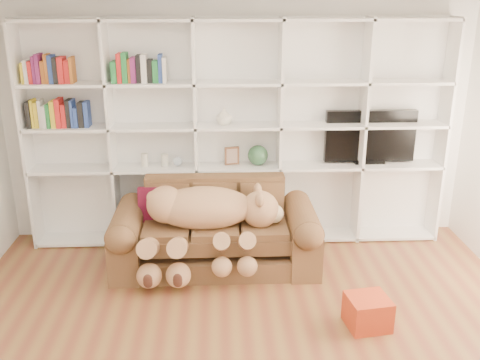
{
  "coord_description": "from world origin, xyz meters",
  "views": [
    {
      "loc": [
        -0.22,
        -3.17,
        2.63
      ],
      "look_at": [
        -0.01,
        1.63,
        0.93
      ],
      "focal_mm": 40.0,
      "sensor_mm": 36.0,
      "label": 1
    }
  ],
  "objects_px": {
    "sofa": "(216,235)",
    "tv": "(370,137)",
    "gift_box": "(368,312)",
    "teddy_bear": "(205,219)"
  },
  "relations": [
    {
      "from": "gift_box",
      "to": "tv",
      "type": "distance_m",
      "value": 2.09
    },
    {
      "from": "sofa",
      "to": "tv",
      "type": "relative_size",
      "value": 2.07
    },
    {
      "from": "teddy_bear",
      "to": "tv",
      "type": "bearing_deg",
      "value": 25.09
    },
    {
      "from": "gift_box",
      "to": "teddy_bear",
      "type": "bearing_deg",
      "value": 144.6
    },
    {
      "from": "sofa",
      "to": "gift_box",
      "type": "xyz_separation_m",
      "value": [
        1.25,
        -1.13,
        -0.19
      ]
    },
    {
      "from": "teddy_bear",
      "to": "sofa",
      "type": "bearing_deg",
      "value": 59.71
    },
    {
      "from": "sofa",
      "to": "teddy_bear",
      "type": "distance_m",
      "value": 0.33
    },
    {
      "from": "gift_box",
      "to": "tv",
      "type": "bearing_deg",
      "value": 76.47
    },
    {
      "from": "sofa",
      "to": "gift_box",
      "type": "bearing_deg",
      "value": -42.14
    },
    {
      "from": "tv",
      "to": "teddy_bear",
      "type": "bearing_deg",
      "value": -155.44
    }
  ]
}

